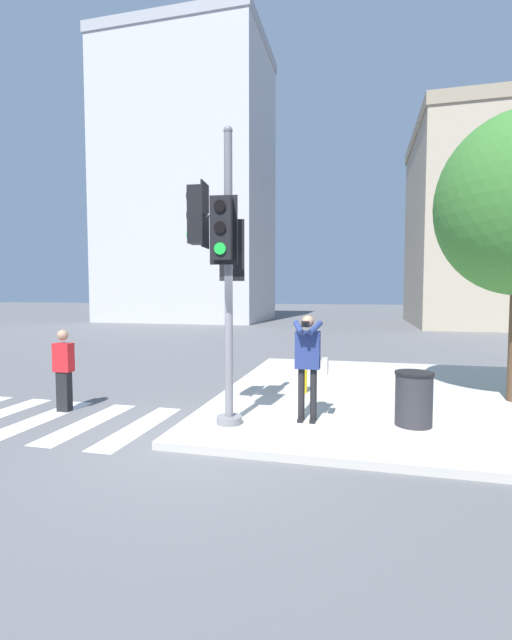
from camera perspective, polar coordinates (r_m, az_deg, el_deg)
name	(u,v)px	position (r m, az deg, el deg)	size (l,w,h in m)	color
ground_plane	(198,441)	(6.74, -7.74, -15.72)	(160.00, 160.00, 0.00)	#5B5B5E
sidewalk_corner	(415,396)	(9.73, 20.49, -9.49)	(8.00, 8.00, 0.12)	#BCB7AD
crosswalk_stripes	(18,417)	(8.96, -29.20, -11.23)	(5.28, 2.38, 0.01)	silver
traffic_signal_pole	(221,253)	(6.86, -4.68, 8.85)	(0.92, 1.33, 4.70)	slate
person_photographer	(308,358)	(7.08, 7.01, -5.07)	(0.58, 0.54, 1.74)	black
pedestrian_distant	(64,368)	(8.83, -24.26, -5.91)	(0.34, 0.20, 1.54)	black
fire_hydrant	(303,374)	(9.14, 6.29, -7.20)	(0.18, 0.24, 0.80)	yellow
trash_bin	(414,399)	(7.35, 20.29, -9.80)	(0.60, 0.60, 0.86)	#2D2D33
building_left	(189,185)	(36.69, -8.95, 17.37)	(12.69, 9.33, 21.92)	#BCBCC1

